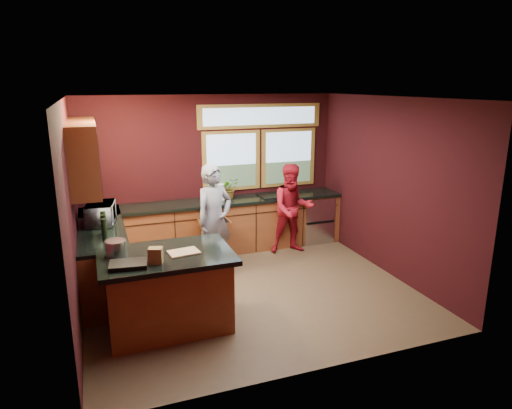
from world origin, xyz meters
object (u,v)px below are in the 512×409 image
island (168,290)px  cutting_board (184,252)px  person_grey (214,220)px  person_red (292,209)px  stock_pot (116,248)px

island → cutting_board: (0.20, -0.05, 0.48)m
island → person_grey: bearing=55.3°
island → person_grey: person_grey is taller
person_grey → cutting_board: bearing=-139.6°
person_grey → cutting_board: size_ratio=4.92×
person_red → cutting_board: (-2.27, -1.89, 0.17)m
cutting_board → stock_pot: 0.78m
cutting_board → stock_pot: bearing=165.1°
island → cutting_board: size_ratio=4.43×
person_grey → stock_pot: (-1.50, -1.23, 0.17)m
island → person_red: person_red is taller
island → person_grey: size_ratio=0.90×
person_red → island: bearing=-135.4°
island → cutting_board: 0.52m
island → stock_pot: 0.80m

